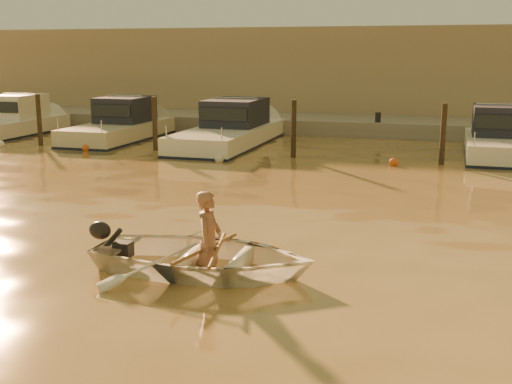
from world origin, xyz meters
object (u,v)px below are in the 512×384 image
(person, at_px, (209,241))
(waterfront_building, at_px, (356,75))
(moored_boat_4, at_px, (495,139))
(moored_boat_2, at_px, (229,129))
(dinghy, at_px, (204,257))
(moored_boat_0, at_px, (11,121))
(moored_boat_1, at_px, (119,125))

(person, distance_m, waterfront_building, 25.37)
(person, height_order, moored_boat_4, moored_boat_4)
(moored_boat_2, relative_size, waterfront_building, 0.18)
(dinghy, distance_m, person, 0.30)
(dinghy, xyz_separation_m, person, (0.10, 0.00, 0.28))
(moored_boat_0, bearing_deg, moored_boat_1, 0.00)
(moored_boat_1, bearing_deg, person, -56.20)
(moored_boat_1, xyz_separation_m, waterfront_building, (8.24, 11.00, 1.77))
(waterfront_building, bearing_deg, moored_boat_2, -106.88)
(dinghy, bearing_deg, person, -90.00)
(waterfront_building, bearing_deg, moored_boat_0, -140.86)
(moored_boat_4, bearing_deg, moored_boat_1, 180.00)
(dinghy, distance_m, moored_boat_1, 17.13)
(person, relative_size, moored_boat_0, 0.25)
(moored_boat_1, relative_size, waterfront_building, 0.15)
(moored_boat_1, bearing_deg, moored_boat_0, 180.00)
(moored_boat_0, xyz_separation_m, waterfront_building, (13.51, 11.00, 1.77))
(dinghy, height_order, moored_boat_0, moored_boat_0)
(dinghy, bearing_deg, moored_boat_0, 44.48)
(dinghy, distance_m, moored_boat_0, 20.51)
(person, xyz_separation_m, moored_boat_2, (-4.65, 14.27, 0.08))
(moored_boat_1, bearing_deg, dinghy, -56.48)
(person, xyz_separation_m, waterfront_building, (-1.32, 25.27, 1.85))
(moored_boat_0, bearing_deg, person, -43.90)
(waterfront_building, bearing_deg, person, -87.02)
(moored_boat_0, xyz_separation_m, moored_boat_1, (5.28, 0.00, 0.00))
(dinghy, height_order, moored_boat_2, moored_boat_2)
(person, xyz_separation_m, moored_boat_0, (-14.83, 14.27, 0.08))
(moored_boat_2, bearing_deg, dinghy, -72.31)
(moored_boat_0, height_order, moored_boat_1, same)
(person, bearing_deg, dinghy, 90.00)
(moored_boat_0, distance_m, moored_boat_4, 20.06)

